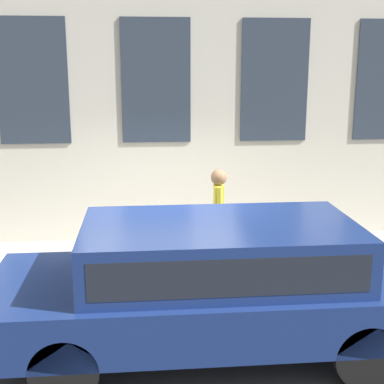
% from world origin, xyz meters
% --- Properties ---
extents(ground_plane, '(80.00, 80.00, 0.00)m').
position_xyz_m(ground_plane, '(0.00, 0.00, 0.00)').
color(ground_plane, '#38383A').
extents(sidewalk, '(2.40, 60.00, 0.16)m').
position_xyz_m(sidewalk, '(1.20, 0.00, 0.08)').
color(sidewalk, '#B2ADA3').
rests_on(sidewalk, ground_plane).
extents(fire_hydrant, '(0.35, 0.46, 0.78)m').
position_xyz_m(fire_hydrant, '(0.46, -0.03, 0.55)').
color(fire_hydrant, gold).
rests_on(fire_hydrant, sidewalk).
extents(person, '(0.39, 0.26, 1.60)m').
position_xyz_m(person, '(0.89, -0.93, 1.12)').
color(person, '#998466').
rests_on(person, sidewalk).
extents(parked_truck_navy_near, '(1.98, 5.07, 1.59)m').
position_xyz_m(parked_truck_navy_near, '(-1.49, -0.53, 0.93)').
color(parked_truck_navy_near, black).
rests_on(parked_truck_navy_near, ground_plane).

